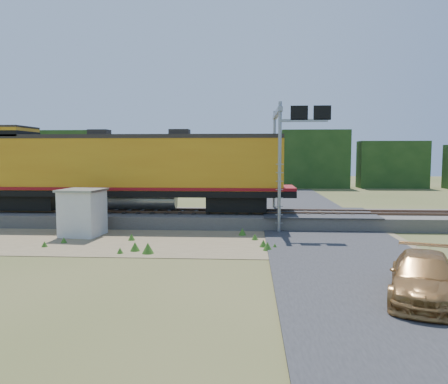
# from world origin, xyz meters

# --- Properties ---
(ground) EXTENTS (140.00, 140.00, 0.00)m
(ground) POSITION_xyz_m (0.00, 0.00, 0.00)
(ground) COLOR #475123
(ground) RESTS_ON ground
(ballast) EXTENTS (70.00, 5.00, 0.80)m
(ballast) POSITION_xyz_m (0.00, 6.00, 0.40)
(ballast) COLOR slate
(ballast) RESTS_ON ground
(rails) EXTENTS (70.00, 1.54, 0.16)m
(rails) POSITION_xyz_m (0.00, 6.00, 0.88)
(rails) COLOR brown
(rails) RESTS_ON ballast
(dirt_shoulder) EXTENTS (26.00, 8.00, 0.03)m
(dirt_shoulder) POSITION_xyz_m (-2.00, 0.50, 0.01)
(dirt_shoulder) COLOR #8C7754
(dirt_shoulder) RESTS_ON ground
(road) EXTENTS (7.00, 66.00, 0.86)m
(road) POSITION_xyz_m (7.00, 0.74, 0.09)
(road) COLOR #38383A
(road) RESTS_ON ground
(tree_line_north) EXTENTS (130.00, 3.00, 6.50)m
(tree_line_north) POSITION_xyz_m (0.00, 38.00, 3.07)
(tree_line_north) COLOR #193814
(tree_line_north) RESTS_ON ground
(weed_clumps) EXTENTS (15.00, 6.20, 0.56)m
(weed_clumps) POSITION_xyz_m (-3.50, 0.10, 0.00)
(weed_clumps) COLOR #37681D
(weed_clumps) RESTS_ON ground
(locomotive) EXTENTS (21.20, 3.23, 5.47)m
(locomotive) POSITION_xyz_m (-5.40, 6.00, 3.66)
(locomotive) COLOR black
(locomotive) RESTS_ON rails
(shed) EXTENTS (2.47, 2.47, 2.65)m
(shed) POSITION_xyz_m (-6.72, 1.55, 1.34)
(shed) COLOR silver
(shed) RESTS_ON ground
(signal_gantry) EXTENTS (3.01, 6.20, 7.60)m
(signal_gantry) POSITION_xyz_m (4.76, 5.32, 5.66)
(signal_gantry) COLOR gray
(signal_gantry) RESTS_ON ground
(car) EXTENTS (3.57, 5.29, 1.42)m
(car) POSITION_xyz_m (8.18, -8.32, 0.71)
(car) COLOR #A9773E
(car) RESTS_ON ground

